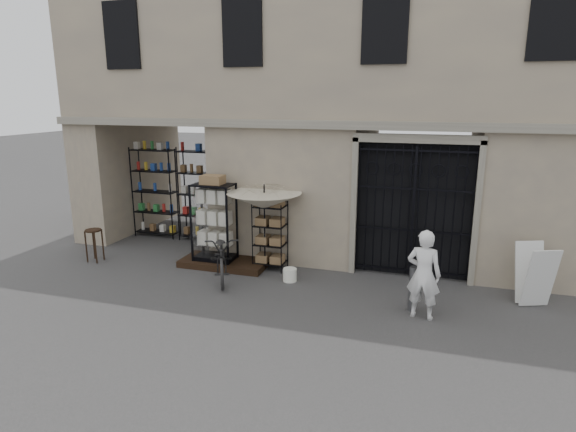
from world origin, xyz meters
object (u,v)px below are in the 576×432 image
(shopkeeper, at_px, (421,317))
(white_bucket, at_px, (290,275))
(display_cabinet, at_px, (214,226))
(bicycle, at_px, (223,278))
(market_umbrella, at_px, (264,196))
(easel_sign, at_px, (535,275))
(steel_bollard, at_px, (413,289))
(wire_rack, at_px, (270,236))
(wooden_stool, at_px, (94,245))

(shopkeeper, bearing_deg, white_bucket, -10.27)
(display_cabinet, bearing_deg, bicycle, -37.55)
(market_umbrella, height_order, easel_sign, market_umbrella)
(display_cabinet, bearing_deg, steel_bollard, 2.06)
(display_cabinet, relative_size, bicycle, 0.99)
(bicycle, relative_size, steel_bollard, 2.31)
(white_bucket, height_order, easel_sign, easel_sign)
(display_cabinet, relative_size, steel_bollard, 2.28)
(market_umbrella, distance_m, bicycle, 1.99)
(white_bucket, bearing_deg, easel_sign, 2.32)
(display_cabinet, height_order, shopkeeper, display_cabinet)
(wire_rack, bearing_deg, market_umbrella, -102.82)
(market_umbrella, distance_m, wooden_stool, 4.32)
(market_umbrella, bearing_deg, display_cabinet, -176.24)
(easel_sign, bearing_deg, wire_rack, 154.15)
(wooden_stool, bearing_deg, easel_sign, 2.07)
(steel_bollard, bearing_deg, shopkeeper, -54.87)
(white_bucket, height_order, bicycle, bicycle)
(easel_sign, bearing_deg, bicycle, 163.02)
(market_umbrella, bearing_deg, wooden_stool, -170.96)
(market_umbrella, relative_size, wooden_stool, 3.02)
(bicycle, xyz_separation_m, shopkeeper, (4.18, -0.69, 0.00))
(market_umbrella, bearing_deg, steel_bollard, -20.11)
(steel_bollard, relative_size, shopkeeper, 0.52)
(wire_rack, height_order, wooden_stool, wire_rack)
(market_umbrella, bearing_deg, white_bucket, -33.72)
(wire_rack, distance_m, market_umbrella, 0.95)
(bicycle, bearing_deg, easel_sign, -21.48)
(white_bucket, height_order, steel_bollard, steel_bollard)
(display_cabinet, distance_m, market_umbrella, 1.42)
(bicycle, relative_size, shopkeeper, 1.20)
(wooden_stool, relative_size, steel_bollard, 0.93)
(wooden_stool, xyz_separation_m, steel_bollard, (7.38, -0.56, 0.01))
(wire_rack, relative_size, wooden_stool, 1.98)
(wire_rack, bearing_deg, shopkeeper, -3.41)
(steel_bollard, bearing_deg, wire_rack, 157.48)
(white_bucket, bearing_deg, market_umbrella, 146.28)
(wire_rack, distance_m, white_bucket, 1.10)
(wire_rack, bearing_deg, wooden_stool, -147.86)
(display_cabinet, bearing_deg, easel_sign, 14.22)
(market_umbrella, xyz_separation_m, bicycle, (-0.70, -0.77, -1.70))
(wire_rack, relative_size, shopkeeper, 0.96)
(display_cabinet, distance_m, easel_sign, 6.67)
(market_umbrella, bearing_deg, easel_sign, -3.19)
(bicycle, bearing_deg, white_bucket, -15.10)
(market_umbrella, xyz_separation_m, easel_sign, (5.45, -0.30, -1.10))
(display_cabinet, bearing_deg, market_umbrella, 19.92)
(market_umbrella, distance_m, shopkeeper, 4.14)
(steel_bollard, distance_m, shopkeeper, 0.52)
(market_umbrella, relative_size, shopkeeper, 1.46)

